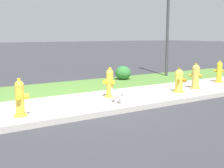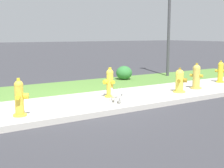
{
  "view_description": "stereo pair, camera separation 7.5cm",
  "coord_description": "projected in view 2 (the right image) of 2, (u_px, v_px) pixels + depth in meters",
  "views": [
    {
      "loc": [
        -3.43,
        -6.52,
        1.64
      ],
      "look_at": [
        0.86,
        -0.01,
        0.4
      ],
      "focal_mm": 50.0,
      "sensor_mm": 36.0,
      "label": 1
    },
    {
      "loc": [
        -3.37,
        -6.56,
        1.64
      ],
      "look_at": [
        0.86,
        -0.01,
        0.4
      ],
      "focal_mm": 50.0,
      "sensor_mm": 36.0,
      "label": 2
    }
  ],
  "objects": [
    {
      "name": "fire_hydrant_at_driveway",
      "position": [
        221.0,
        72.0,
        10.69
      ],
      "size": [
        0.33,
        0.36,
        0.76
      ],
      "rotation": [
        0.0,
        0.0,
        5.18
      ],
      "color": "yellow",
      "rests_on": "ground"
    },
    {
      "name": "street_curb",
      "position": [
        110.0,
        112.0,
        6.45
      ],
      "size": [
        18.0,
        0.16,
        0.12
      ],
      "primitive_type": "cube",
      "color": "#BCB7AD",
      "rests_on": "ground"
    },
    {
      "name": "small_white_dog",
      "position": [
        116.0,
        94.0,
        7.47
      ],
      "size": [
        0.22,
        0.51,
        0.4
      ],
      "rotation": [
        0.0,
        0.0,
        4.64
      ],
      "color": "white",
      "rests_on": "ground"
    },
    {
      "name": "sidewalk_pavement",
      "position": [
        82.0,
        103.0,
        7.51
      ],
      "size": [
        18.0,
        2.36,
        0.01
      ],
      "primitive_type": "cube",
      "color": "#BCB7AD",
      "rests_on": "ground"
    },
    {
      "name": "ground_plane",
      "position": [
        82.0,
        103.0,
        7.51
      ],
      "size": [
        120.0,
        120.0,
        0.0
      ],
      "primitive_type": "plane",
      "color": "#38383D"
    },
    {
      "name": "fire_hydrant_far_end",
      "position": [
        196.0,
        77.0,
        9.45
      ],
      "size": [
        0.38,
        0.4,
        0.79
      ],
      "rotation": [
        0.0,
        0.0,
        5.13
      ],
      "color": "gold",
      "rests_on": "ground"
    },
    {
      "name": "fire_hydrant_across_street",
      "position": [
        110.0,
        83.0,
        8.16
      ],
      "size": [
        0.33,
        0.36,
        0.79
      ],
      "rotation": [
        0.0,
        0.0,
        1.6
      ],
      "color": "gold",
      "rests_on": "ground"
    },
    {
      "name": "grass_verge",
      "position": [
        47.0,
        89.0,
        9.43
      ],
      "size": [
        18.0,
        2.28,
        0.01
      ],
      "primitive_type": "cube",
      "color": "#568438",
      "rests_on": "ground"
    },
    {
      "name": "fire_hydrant_by_grass_verge",
      "position": [
        180.0,
        81.0,
        8.84
      ],
      "size": [
        0.37,
        0.37,
        0.71
      ],
      "rotation": [
        0.0,
        0.0,
        3.83
      ],
      "color": "yellow",
      "rests_on": "ground"
    },
    {
      "name": "shrub_bush_far_verge",
      "position": [
        124.0,
        73.0,
        11.45
      ],
      "size": [
        0.59,
        0.59,
        0.5
      ],
      "color": "#337538",
      "rests_on": "ground"
    },
    {
      "name": "fire_hydrant_near_corner",
      "position": [
        20.0,
        98.0,
        6.25
      ],
      "size": [
        0.33,
        0.36,
        0.78
      ],
      "rotation": [
        0.0,
        0.0,
        4.24
      ],
      "color": "gold",
      "rests_on": "ground"
    }
  ]
}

